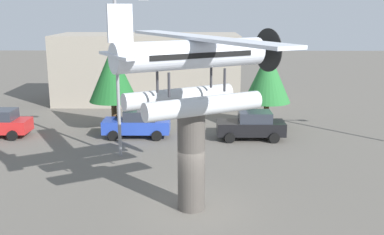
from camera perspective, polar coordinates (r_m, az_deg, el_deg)
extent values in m
plane|color=#605B54|center=(19.07, -0.09, -11.27)|extent=(140.00, 140.00, 0.00)
cylinder|color=#4C4742|center=(18.29, -0.09, -5.37)|extent=(1.10, 1.10, 4.14)
cylinder|color=silver|center=(16.81, 1.56, 1.48)|extent=(4.52, 2.98, 0.70)
cylinder|color=#333338|center=(17.70, 4.10, 4.71)|extent=(0.14, 0.14, 0.90)
cylinder|color=#333338|center=(16.53, -2.90, 4.09)|extent=(0.14, 0.14, 0.90)
cylinder|color=silver|center=(18.52, -1.60, 2.62)|extent=(4.52, 2.98, 0.70)
cylinder|color=#333338|center=(18.54, 2.41, 5.13)|extent=(0.14, 0.14, 0.90)
cylinder|color=#333338|center=(17.42, -4.36, 4.56)|extent=(0.14, 0.14, 0.90)
cylinder|color=silver|center=(17.38, -0.10, 7.90)|extent=(5.93, 4.02, 1.10)
cube|color=black|center=(17.48, 0.48, 7.93)|extent=(4.34, 3.14, 0.20)
cone|color=#262628|center=(19.17, 8.52, 8.29)|extent=(1.04, 1.11, 0.88)
cylinder|color=black|center=(19.41, 9.47, 8.32)|extent=(0.93, 1.58, 1.80)
cube|color=silver|center=(17.53, 1.06, 9.95)|extent=(6.10, 9.58, 0.12)
cube|color=silver|center=(16.21, -8.86, 7.68)|extent=(1.99, 2.78, 0.10)
cube|color=silver|center=(16.14, -9.01, 11.57)|extent=(0.84, 0.55, 1.30)
cylinder|color=black|center=(31.86, -20.37, -1.25)|extent=(0.64, 0.22, 0.64)
cylinder|color=black|center=(30.24, -21.56, -2.12)|extent=(0.64, 0.22, 0.64)
cube|color=#2847B7|center=(29.07, -6.94, -1.04)|extent=(4.20, 1.70, 0.80)
cube|color=#2D333D|center=(28.86, -6.49, 0.34)|extent=(2.00, 1.56, 0.64)
cylinder|color=black|center=(30.23, -9.24, -1.33)|extent=(0.64, 0.22, 0.64)
cylinder|color=black|center=(28.52, -9.84, -2.26)|extent=(0.64, 0.22, 0.64)
cylinder|color=black|center=(29.89, -4.13, -1.36)|extent=(0.64, 0.22, 0.64)
cylinder|color=black|center=(28.16, -4.42, -2.30)|extent=(0.64, 0.22, 0.64)
cube|color=black|center=(28.62, 7.34, -1.28)|extent=(4.20, 1.70, 0.80)
cube|color=#2D333D|center=(28.48, 7.88, 0.12)|extent=(2.00, 1.56, 0.64)
cylinder|color=black|center=(29.47, 4.51, -1.58)|extent=(0.64, 0.22, 0.64)
cylinder|color=black|center=(27.74, 4.76, -2.56)|extent=(0.64, 0.22, 0.64)
cylinder|color=black|center=(29.77, 9.70, -1.58)|extent=(0.64, 0.22, 0.64)
cylinder|color=black|center=(28.06, 10.27, -2.54)|extent=(0.64, 0.22, 0.64)
cylinder|color=gray|center=(24.68, -9.29, 4.80)|extent=(0.18, 0.18, 8.63)
cube|color=#9E9384|center=(39.85, -5.51, 6.18)|extent=(15.47, 6.31, 5.81)
cylinder|color=brown|center=(30.72, -9.69, 0.23)|extent=(0.36, 0.36, 2.03)
cone|color=#1E6028|center=(30.21, -9.90, 5.34)|extent=(3.16, 3.16, 3.51)
cylinder|color=brown|center=(31.47, 9.26, 0.36)|extent=(0.36, 0.36, 1.81)
cone|color=#287033|center=(30.97, 9.45, 5.13)|extent=(3.14, 3.14, 3.49)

